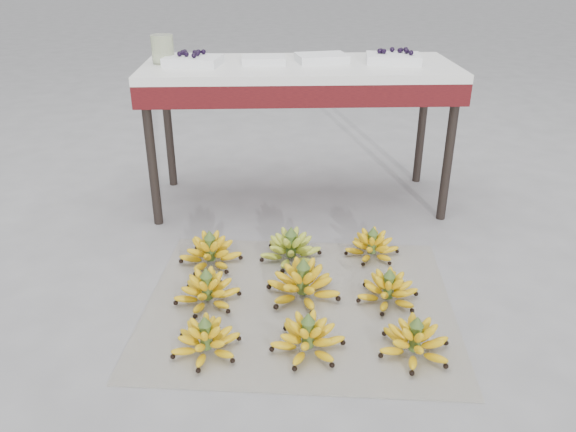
{
  "coord_description": "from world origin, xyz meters",
  "views": [
    {
      "loc": [
        -0.13,
        -1.97,
        1.33
      ],
      "look_at": [
        -0.05,
        0.27,
        0.26
      ],
      "focal_mm": 35.0,
      "sensor_mm": 36.0,
      "label": 1
    }
  ],
  "objects_px": {
    "bunch_front_right": "(415,341)",
    "bunch_back_center": "(291,249)",
    "bunch_mid_left": "(207,291)",
    "bunch_mid_right": "(388,290)",
    "newspaper_mat": "(299,303)",
    "glass_jar": "(163,49)",
    "bunch_back_right": "(372,246)",
    "tray_far_right": "(393,58)",
    "bunch_front_left": "(206,340)",
    "tray_right": "(322,58)",
    "tray_left": "(264,60)",
    "bunch_mid_center": "(303,284)",
    "bunch_back_left": "(211,252)",
    "vendor_table": "(299,81)",
    "bunch_front_center": "(308,338)",
    "tray_far_left": "(193,60)"
  },
  "relations": [
    {
      "from": "bunch_back_left",
      "to": "bunch_front_right",
      "type": "bearing_deg",
      "value": -40.99
    },
    {
      "from": "bunch_mid_left",
      "to": "bunch_front_left",
      "type": "bearing_deg",
      "value": -83.05
    },
    {
      "from": "bunch_mid_left",
      "to": "tray_right",
      "type": "relative_size",
      "value": 0.97
    },
    {
      "from": "bunch_back_left",
      "to": "tray_far_right",
      "type": "distance_m",
      "value": 1.4
    },
    {
      "from": "bunch_mid_center",
      "to": "bunch_back_center",
      "type": "height_order",
      "value": "bunch_mid_center"
    },
    {
      "from": "tray_left",
      "to": "tray_far_right",
      "type": "distance_m",
      "value": 0.68
    },
    {
      "from": "bunch_back_center",
      "to": "tray_far_left",
      "type": "height_order",
      "value": "tray_far_left"
    },
    {
      "from": "bunch_mid_right",
      "to": "tray_far_right",
      "type": "distance_m",
      "value": 1.31
    },
    {
      "from": "bunch_front_right",
      "to": "bunch_back_left",
      "type": "bearing_deg",
      "value": 129.66
    },
    {
      "from": "bunch_mid_center",
      "to": "bunch_back_left",
      "type": "distance_m",
      "value": 0.5
    },
    {
      "from": "bunch_front_center",
      "to": "tray_far_right",
      "type": "relative_size",
      "value": 0.95
    },
    {
      "from": "newspaper_mat",
      "to": "bunch_mid_right",
      "type": "height_order",
      "value": "bunch_mid_right"
    },
    {
      "from": "bunch_back_center",
      "to": "tray_right",
      "type": "height_order",
      "value": "tray_right"
    },
    {
      "from": "tray_far_right",
      "to": "glass_jar",
      "type": "distance_m",
      "value": 1.21
    },
    {
      "from": "bunch_front_left",
      "to": "bunch_front_right",
      "type": "xyz_separation_m",
      "value": [
        0.75,
        -0.04,
        0.0
      ]
    },
    {
      "from": "bunch_back_right",
      "to": "bunch_front_left",
      "type": "bearing_deg",
      "value": -129.92
    },
    {
      "from": "bunch_front_left",
      "to": "bunch_mid_center",
      "type": "bearing_deg",
      "value": 34.42
    },
    {
      "from": "newspaper_mat",
      "to": "vendor_table",
      "type": "height_order",
      "value": "vendor_table"
    },
    {
      "from": "bunch_front_left",
      "to": "bunch_back_center",
      "type": "relative_size",
      "value": 0.97
    },
    {
      "from": "bunch_mid_center",
      "to": "glass_jar",
      "type": "distance_m",
      "value": 1.47
    },
    {
      "from": "tray_far_left",
      "to": "tray_far_right",
      "type": "height_order",
      "value": "same"
    },
    {
      "from": "bunch_mid_right",
      "to": "tray_far_right",
      "type": "height_order",
      "value": "tray_far_right"
    },
    {
      "from": "bunch_front_right",
      "to": "bunch_back_center",
      "type": "height_order",
      "value": "bunch_back_center"
    },
    {
      "from": "newspaper_mat",
      "to": "glass_jar",
      "type": "bearing_deg",
      "value": 121.17
    },
    {
      "from": "vendor_table",
      "to": "glass_jar",
      "type": "distance_m",
      "value": 0.73
    },
    {
      "from": "bunch_back_left",
      "to": "vendor_table",
      "type": "bearing_deg",
      "value": 57.74
    },
    {
      "from": "bunch_mid_left",
      "to": "bunch_mid_center",
      "type": "bearing_deg",
      "value": 5.87
    },
    {
      "from": "vendor_table",
      "to": "tray_left",
      "type": "distance_m",
      "value": 0.22
    },
    {
      "from": "bunch_mid_left",
      "to": "bunch_mid_right",
      "type": "xyz_separation_m",
      "value": [
        0.74,
        -0.02,
        -0.0
      ]
    },
    {
      "from": "tray_right",
      "to": "bunch_front_right",
      "type": "bearing_deg",
      "value": -81.11
    },
    {
      "from": "newspaper_mat",
      "to": "vendor_table",
      "type": "bearing_deg",
      "value": 87.14
    },
    {
      "from": "bunch_back_left",
      "to": "tray_far_left",
      "type": "height_order",
      "value": "tray_far_left"
    },
    {
      "from": "newspaper_mat",
      "to": "bunch_mid_left",
      "type": "distance_m",
      "value": 0.38
    },
    {
      "from": "bunch_front_left",
      "to": "glass_jar",
      "type": "bearing_deg",
      "value": 94.46
    },
    {
      "from": "bunch_mid_left",
      "to": "bunch_mid_right",
      "type": "bearing_deg",
      "value": 1.04
    },
    {
      "from": "bunch_back_right",
      "to": "bunch_mid_left",
      "type": "bearing_deg",
      "value": -147.3
    },
    {
      "from": "bunch_front_right",
      "to": "tray_far_left",
      "type": "xyz_separation_m",
      "value": [
        -0.89,
        1.37,
        0.75
      ]
    },
    {
      "from": "bunch_back_left",
      "to": "tray_left",
      "type": "distance_m",
      "value": 1.07
    },
    {
      "from": "newspaper_mat",
      "to": "tray_right",
      "type": "distance_m",
      "value": 1.36
    },
    {
      "from": "bunch_front_left",
      "to": "tray_left",
      "type": "xyz_separation_m",
      "value": [
        0.22,
        1.36,
        0.74
      ]
    },
    {
      "from": "bunch_front_right",
      "to": "glass_jar",
      "type": "distance_m",
      "value": 1.94
    },
    {
      "from": "bunch_front_right",
      "to": "tray_far_right",
      "type": "height_order",
      "value": "tray_far_right"
    },
    {
      "from": "bunch_back_left",
      "to": "glass_jar",
      "type": "relative_size",
      "value": 1.96
    },
    {
      "from": "bunch_front_left",
      "to": "tray_right",
      "type": "distance_m",
      "value": 1.66
    },
    {
      "from": "bunch_front_center",
      "to": "vendor_table",
      "type": "relative_size",
      "value": 0.18
    },
    {
      "from": "bunch_front_right",
      "to": "tray_far_left",
      "type": "height_order",
      "value": "tray_far_left"
    },
    {
      "from": "bunch_mid_center",
      "to": "tray_right",
      "type": "bearing_deg",
      "value": 104.02
    },
    {
      "from": "bunch_front_right",
      "to": "bunch_mid_center",
      "type": "bearing_deg",
      "value": 125.17
    },
    {
      "from": "bunch_mid_right",
      "to": "bunch_back_right",
      "type": "height_order",
      "value": "bunch_mid_right"
    },
    {
      "from": "bunch_mid_right",
      "to": "tray_far_right",
      "type": "xyz_separation_m",
      "value": [
        0.18,
        1.06,
        0.75
      ]
    }
  ]
}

